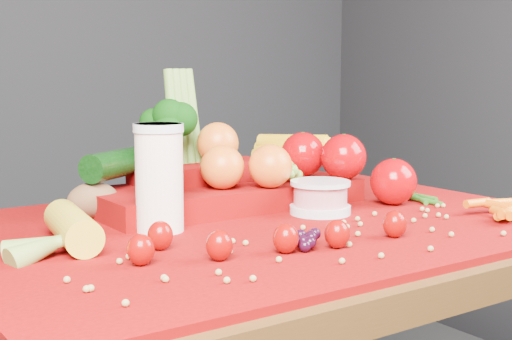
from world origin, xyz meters
TOP-DOWN VIEW (x-y plane):
  - table at (0.00, 0.00)m, footprint 1.10×0.80m
  - red_cloth at (0.00, 0.00)m, footprint 1.05×0.75m
  - milk_glass at (-0.18, 0.03)m, footprint 0.08×0.08m
  - yogurt_bowl at (0.13, -0.01)m, footprint 0.11×0.11m
  - strawberry_scatter at (-0.13, -0.15)m, footprint 0.44×0.28m
  - dark_grape_cluster at (-0.05, -0.19)m, footprint 0.06×0.05m
  - soybean_scatter at (0.00, -0.20)m, footprint 0.84×0.24m
  - corn_ear at (-0.37, -0.01)m, footprint 0.21×0.25m
  - potato at (-0.23, 0.19)m, footprint 0.09×0.07m
  - baby_carrot_pile at (0.38, -0.23)m, footprint 0.18×0.17m
  - green_bean_pile at (0.38, -0.01)m, footprint 0.14×0.12m
  - produce_mound at (0.06, 0.15)m, footprint 0.60×0.40m

SIDE VIEW (x-z plane):
  - table at x=0.00m, z-range 0.28..1.03m
  - red_cloth at x=0.00m, z-range 0.75..0.76m
  - soybean_scatter at x=0.00m, z-range 0.76..0.77m
  - green_bean_pile at x=0.38m, z-range 0.76..0.77m
  - dark_grape_cluster at x=-0.05m, z-range 0.76..0.79m
  - baby_carrot_pile at x=0.38m, z-range 0.76..0.79m
  - corn_ear at x=-0.37m, z-range 0.76..0.81m
  - strawberry_scatter at x=-0.13m, z-range 0.76..0.81m
  - potato at x=-0.23m, z-range 0.76..0.83m
  - yogurt_bowl at x=0.13m, z-range 0.76..0.83m
  - produce_mound at x=0.06m, z-range 0.69..0.96m
  - milk_glass at x=-0.18m, z-range 0.77..0.95m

